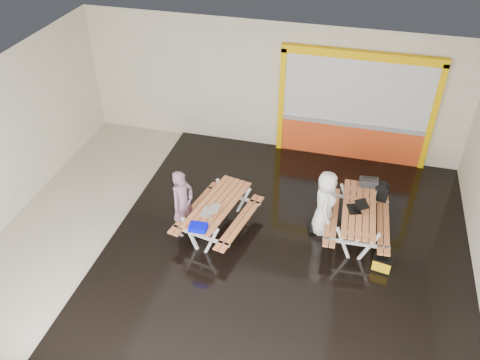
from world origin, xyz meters
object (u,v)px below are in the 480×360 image
(backpack, at_px, (382,192))
(laptop_left, at_px, (210,211))
(person_right, at_px, (325,203))
(toolbox, at_px, (369,182))
(dark_case, at_px, (318,226))
(picnic_table_left, at_px, (218,210))
(picnic_table_right, at_px, (358,215))
(blue_pouch, at_px, (198,227))
(fluke_bag, at_px, (382,264))
(laptop_right, at_px, (357,207))
(person_left, at_px, (183,204))

(backpack, bearing_deg, laptop_left, -153.29)
(person_right, xyz_separation_m, toolbox, (0.85, 0.90, 0.06))
(toolbox, distance_m, dark_case, 1.48)
(picnic_table_left, distance_m, picnic_table_right, 2.99)
(blue_pouch, xyz_separation_m, fluke_bag, (3.65, 0.54, -0.63))
(laptop_right, bearing_deg, backpack, 59.14)
(picnic_table_left, relative_size, fluke_bag, 5.34)
(picnic_table_left, bearing_deg, picnic_table_right, 11.53)
(backpack, xyz_separation_m, fluke_bag, (0.14, -1.74, -0.51))
(laptop_left, xyz_separation_m, laptop_right, (2.93, 0.88, 0.00))
(blue_pouch, distance_m, toolbox, 3.96)
(picnic_table_right, relative_size, person_right, 1.32)
(backpack, height_order, fluke_bag, backpack)
(toolbox, relative_size, fluke_bag, 1.02)
(backpack, xyz_separation_m, dark_case, (-1.25, -0.82, -0.59))
(picnic_table_left, relative_size, person_left, 1.38)
(dark_case, bearing_deg, blue_pouch, -147.08)
(picnic_table_left, xyz_separation_m, laptop_right, (2.88, 0.55, 0.24))
(person_right, bearing_deg, fluke_bag, -128.72)
(laptop_right, bearing_deg, fluke_bag, -54.00)
(toolbox, bearing_deg, person_right, -133.30)
(blue_pouch, height_order, backpack, backpack)
(laptop_left, bearing_deg, fluke_bag, -0.06)
(laptop_left, xyz_separation_m, fluke_bag, (3.58, -0.00, -0.63))
(person_left, height_order, fluke_bag, person_left)
(picnic_table_left, height_order, person_right, person_right)
(picnic_table_left, bearing_deg, dark_case, 15.22)
(laptop_right, bearing_deg, dark_case, 177.45)
(picnic_table_right, xyz_separation_m, fluke_bag, (0.59, -0.94, -0.40))
(laptop_right, distance_m, dark_case, 1.03)
(person_left, relative_size, toolbox, 3.79)
(picnic_table_right, relative_size, person_left, 1.27)
(blue_pouch, relative_size, fluke_bag, 0.86)
(picnic_table_right, bearing_deg, person_left, -167.03)
(laptop_right, relative_size, fluke_bag, 1.17)
(person_right, distance_m, blue_pouch, 2.75)
(laptop_left, height_order, blue_pouch, laptop_left)
(laptop_right, relative_size, backpack, 1.02)
(backpack, bearing_deg, dark_case, -146.97)
(dark_case, bearing_deg, laptop_right, -2.55)
(backpack, distance_m, fluke_bag, 1.81)
(person_left, relative_size, dark_case, 3.96)
(picnic_table_left, height_order, fluke_bag, picnic_table_left)
(person_left, distance_m, laptop_left, 0.64)
(person_right, distance_m, laptop_right, 0.65)
(backpack, relative_size, fluke_bag, 1.14)
(laptop_right, xyz_separation_m, backpack, (0.51, 0.85, -0.12))
(picnic_table_right, relative_size, backpack, 4.29)
(laptop_left, height_order, backpack, backpack)
(person_left, bearing_deg, blue_pouch, -116.40)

